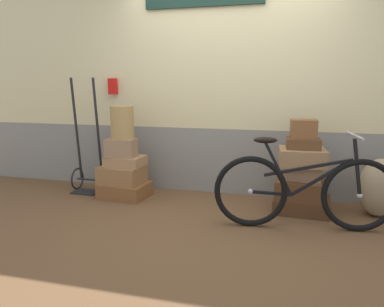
{
  "coord_description": "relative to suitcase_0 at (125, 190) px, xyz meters",
  "views": [
    {
      "loc": [
        0.68,
        -3.63,
        1.36
      ],
      "look_at": [
        -0.32,
        0.2,
        0.6
      ],
      "focal_mm": 34.09,
      "sensor_mm": 36.0,
      "label": 1
    }
  ],
  "objects": [
    {
      "name": "station_building",
      "position": [
        1.2,
        0.55,
        1.31
      ],
      "size": [
        7.19,
        0.74,
        2.79
      ],
      "color": "gray",
      "rests_on": "ground"
    },
    {
      "name": "ground",
      "position": [
        1.19,
        -0.3,
        -0.12
      ],
      "size": [
        9.19,
        5.2,
        0.06
      ],
      "primitive_type": "cube",
      "color": "brown"
    },
    {
      "name": "wicker_basket",
      "position": [
        -0.01,
        0.01,
        0.82
      ],
      "size": [
        0.27,
        0.27,
        0.39
      ],
      "primitive_type": "cylinder",
      "color": "#A8844C",
      "rests_on": "suitcase_3"
    },
    {
      "name": "suitcase_6",
      "position": [
        2.06,
        0.01,
        0.35
      ],
      "size": [
        0.41,
        0.34,
        0.16
      ],
      "primitive_type": "cube",
      "rotation": [
        0.0,
        0.0,
        -0.11
      ],
      "color": "#937051",
      "rests_on": "suitcase_5"
    },
    {
      "name": "suitcase_0",
      "position": [
        0.0,
        0.0,
        0.0
      ],
      "size": [
        0.59,
        0.49,
        0.17
      ],
      "primitive_type": "cube",
      "rotation": [
        0.0,
        0.0,
        -0.09
      ],
      "color": "brown",
      "rests_on": "ground"
    },
    {
      "name": "burlap_sack",
      "position": [
        2.83,
        0.06,
        0.22
      ],
      "size": [
        0.42,
        0.35,
        0.61
      ],
      "primitive_type": "ellipsoid",
      "color": "#9E8966",
      "rests_on": "ground"
    },
    {
      "name": "suitcase_7",
      "position": [
        2.04,
        0.01,
        0.51
      ],
      "size": [
        0.5,
        0.45,
        0.18
      ],
      "primitive_type": "cube",
      "rotation": [
        0.0,
        0.0,
        0.07
      ],
      "color": "#9E754C",
      "rests_on": "suitcase_6"
    },
    {
      "name": "suitcase_9",
      "position": [
        2.04,
        0.03,
        0.81
      ],
      "size": [
        0.28,
        0.23,
        0.19
      ],
      "primitive_type": "cube",
      "rotation": [
        0.0,
        0.0,
        0.08
      ],
      "color": "brown",
      "rests_on": "suitcase_8"
    },
    {
      "name": "suitcase_4",
      "position": [
        2.07,
        0.01,
        -0.01
      ],
      "size": [
        0.61,
        0.51,
        0.16
      ],
      "primitive_type": "cube",
      "rotation": [
        0.0,
        0.0,
        -0.06
      ],
      "color": "#4C2D19",
      "rests_on": "ground"
    },
    {
      "name": "suitcase_5",
      "position": [
        2.04,
        -0.02,
        0.17
      ],
      "size": [
        0.53,
        0.44,
        0.2
      ],
      "primitive_type": "cube",
      "rotation": [
        0.0,
        0.0,
        -0.05
      ],
      "color": "brown",
      "rests_on": "suitcase_4"
    },
    {
      "name": "suitcase_1",
      "position": [
        -0.04,
        0.01,
        0.19
      ],
      "size": [
        0.53,
        0.45,
        0.21
      ],
      "primitive_type": "cube",
      "rotation": [
        0.0,
        0.0,
        -0.08
      ],
      "color": "olive",
      "rests_on": "suitcase_0"
    },
    {
      "name": "bicycle",
      "position": [
        2.06,
        -0.49,
        0.28
      ],
      "size": [
        1.68,
        0.46,
        0.92
      ],
      "color": "black",
      "rests_on": "ground"
    },
    {
      "name": "suitcase_2",
      "position": [
        0.01,
        0.03,
        0.35
      ],
      "size": [
        0.46,
        0.37,
        0.12
      ],
      "primitive_type": "cube",
      "rotation": [
        0.0,
        0.0,
        -0.05
      ],
      "color": "#9E754C",
      "rests_on": "suitcase_1"
    },
    {
      "name": "suitcase_3",
      "position": [
        -0.03,
        -0.01,
        0.52
      ],
      "size": [
        0.36,
        0.28,
        0.22
      ],
      "primitive_type": "cube",
      "rotation": [
        0.0,
        0.0,
        0.09
      ],
      "color": "#937051",
      "rests_on": "suitcase_2"
    },
    {
      "name": "suitcase_8",
      "position": [
        2.05,
        0.01,
        0.66
      ],
      "size": [
        0.35,
        0.29,
        0.11
      ],
      "primitive_type": "cube",
      "rotation": [
        0.0,
        0.0,
        0.04
      ],
      "color": "brown",
      "rests_on": "suitcase_7"
    },
    {
      "name": "luggage_trolley",
      "position": [
        -0.56,
        0.12,
        0.26
      ],
      "size": [
        0.38,
        0.36,
        1.43
      ],
      "color": "black",
      "rests_on": "ground"
    }
  ]
}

